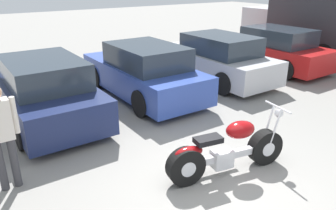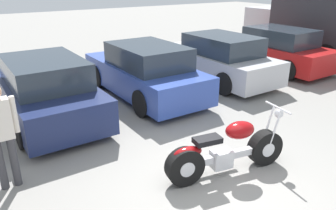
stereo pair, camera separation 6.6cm
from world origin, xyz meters
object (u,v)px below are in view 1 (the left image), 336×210
parked_car_silver (216,59)px  person_standing (1,129)px  motorcycle (227,151)px  parked_car_blue (143,72)px  delivery_truck (315,24)px  parked_car_red (272,49)px  parked_car_navy (44,90)px

parked_car_silver → person_standing: size_ratio=2.51×
motorcycle → parked_car_blue: parked_car_blue is taller
motorcycle → person_standing: person_standing is taller
parked_car_silver → delivery_truck: 5.43m
parked_car_red → parked_car_navy: bearing=-179.6°
motorcycle → delivery_truck: size_ratio=0.39×
motorcycle → delivery_truck: bearing=25.9°
parked_car_red → person_standing: 9.57m
motorcycle → delivery_truck: (8.88, 4.31, 0.94)m
parked_car_navy → delivery_truck: size_ratio=0.76×
parked_car_navy → person_standing: bearing=-116.5°
motorcycle → parked_car_silver: parked_car_silver is taller
parked_car_red → delivery_truck: delivery_truck is taller
delivery_truck → person_standing: 12.25m
parked_car_navy → parked_car_silver: same height
parked_car_red → delivery_truck: size_ratio=0.76×
parked_car_navy → parked_car_blue: (2.66, 0.06, 0.00)m
parked_car_blue → parked_car_navy: bearing=-178.7°
motorcycle → parked_car_silver: (3.49, 4.16, 0.26)m
parked_car_blue → person_standing: person_standing is taller
parked_car_navy → motorcycle: bearing=-65.7°
parked_car_blue → parked_car_red: size_ratio=1.00×
motorcycle → parked_car_navy: parked_car_navy is taller
parked_car_navy → parked_car_silver: size_ratio=1.00×
motorcycle → parked_car_navy: (-1.83, 4.07, 0.26)m
parked_car_navy → delivery_truck: delivery_truck is taller
parked_car_navy → parked_car_silver: bearing=1.0°
delivery_truck → person_standing: delivery_truck is taller
person_standing → motorcycle: bearing=-27.5°
delivery_truck → parked_car_navy: bearing=-178.7°
person_standing → parked_car_silver: bearing=21.4°
motorcycle → delivery_truck: 9.91m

